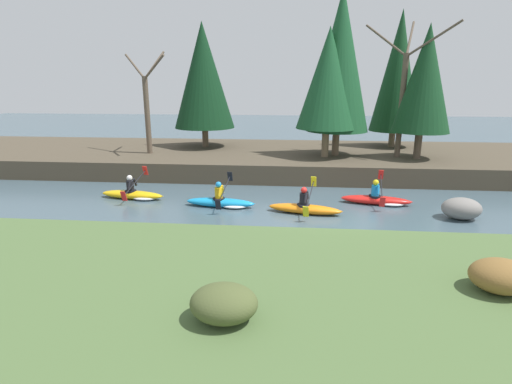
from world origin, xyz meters
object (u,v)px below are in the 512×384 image
at_px(boulder_midstream, 461,208).
at_px(kayaker_lead, 379,200).
at_px(kayaker_far_back, 135,194).
at_px(kayaker_trailing, 223,202).
at_px(kayaker_middle, 305,208).

bearing_deg(boulder_midstream, kayaker_lead, 149.50).
xyz_separation_m(kayaker_lead, boulder_midstream, (2.55, -1.50, 0.19)).
bearing_deg(kayaker_far_back, kayaker_lead, 7.40).
bearing_deg(boulder_midstream, kayaker_far_back, 173.74).
distance_m(kayaker_trailing, kayaker_far_back, 3.93).
height_order(kayaker_far_back, boulder_midstream, kayaker_far_back).
relative_size(kayaker_middle, kayaker_trailing, 1.00).
bearing_deg(kayaker_middle, kayaker_far_back, 179.98).
height_order(kayaker_middle, boulder_midstream, kayaker_middle).
bearing_deg(kayaker_trailing, boulder_midstream, 0.68).
distance_m(kayaker_middle, kayaker_far_back, 7.14).
relative_size(kayaker_far_back, boulder_midstream, 2.06).
distance_m(kayaker_trailing, boulder_midstream, 8.69).
height_order(kayaker_lead, kayaker_middle, same).
distance_m(kayaker_middle, boulder_midstream, 5.50).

